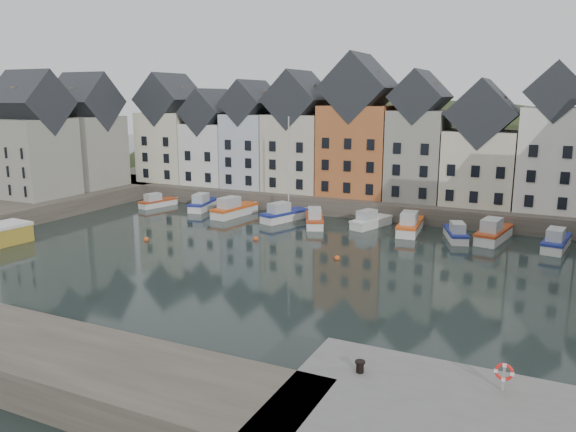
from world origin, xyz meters
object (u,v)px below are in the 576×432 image
Objects in this scene: boat_a at (157,202)px; mooring_bollard at (360,366)px; life_ring_post at (504,373)px; boat_d at (284,214)px.

boat_a is 53.92m from mooring_bollard.
boat_a is at bearing 143.03° from life_ring_post.
mooring_bollard is at bearing -27.54° from boat_a.
boat_d reaches higher than mooring_bollard.
mooring_bollard reaches higher than boat_a.
boat_d is at bearing 128.40° from life_ring_post.
boat_d is at bearing 120.84° from mooring_bollard.
boat_d is at bearing 12.75° from boat_a.
boat_d reaches higher than boat_a.
life_ring_post is (46.29, -34.85, 2.25)m from boat_a.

